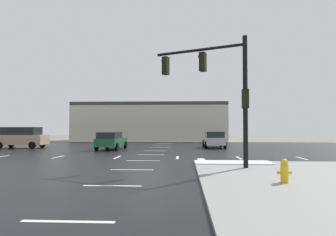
# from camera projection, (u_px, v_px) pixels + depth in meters

# --- Properties ---
(ground_plane) EXTENTS (120.00, 120.00, 0.00)m
(ground_plane) POSITION_uv_depth(u_px,v_px,m) (147.00, 158.00, 20.46)
(ground_plane) COLOR slate
(road_asphalt) EXTENTS (44.00, 44.00, 0.02)m
(road_asphalt) POSITION_uv_depth(u_px,v_px,m) (147.00, 158.00, 20.46)
(road_asphalt) COLOR black
(road_asphalt) RESTS_ON ground_plane
(snow_strip_curbside) EXTENTS (4.00, 1.60, 0.06)m
(snow_strip_curbside) POSITION_uv_depth(u_px,v_px,m) (233.00, 162.00, 16.21)
(snow_strip_curbside) COLOR white
(snow_strip_curbside) RESTS_ON sidewalk_corner
(lane_markings) EXTENTS (36.15, 36.15, 0.01)m
(lane_markings) POSITION_uv_depth(u_px,v_px,m) (164.00, 160.00, 19.02)
(lane_markings) COLOR silver
(lane_markings) RESTS_ON road_asphalt
(traffic_signal_mast) EXTENTS (4.41, 2.20, 6.16)m
(traffic_signal_mast) POSITION_uv_depth(u_px,v_px,m) (219.00, 82.00, 15.01)
(traffic_signal_mast) COLOR black
(traffic_signal_mast) RESTS_ON sidewalk_corner
(fire_hydrant) EXTENTS (0.48, 0.26, 0.79)m
(fire_hydrant) POSITION_uv_depth(u_px,v_px,m) (284.00, 171.00, 10.51)
(fire_hydrant) COLOR gold
(fire_hydrant) RESTS_ON sidewalk_corner
(strip_building_background) EXTENTS (22.45, 8.00, 5.68)m
(strip_building_background) POSITION_uv_depth(u_px,v_px,m) (151.00, 122.00, 47.35)
(strip_building_background) COLOR beige
(strip_building_background) RESTS_ON ground_plane
(suv_tan) EXTENTS (4.89, 2.29, 2.03)m
(suv_tan) POSITION_uv_depth(u_px,v_px,m) (21.00, 137.00, 30.15)
(suv_tan) COLOR tan
(suv_tan) RESTS_ON road_asphalt
(sedan_silver) EXTENTS (2.05, 4.55, 1.58)m
(sedan_silver) POSITION_uv_depth(u_px,v_px,m) (214.00, 139.00, 30.55)
(sedan_silver) COLOR #B7BABF
(sedan_silver) RESTS_ON road_asphalt
(sedan_green) EXTENTS (2.23, 4.62, 1.58)m
(sedan_green) POSITION_uv_depth(u_px,v_px,m) (111.00, 140.00, 28.00)
(sedan_green) COLOR #195933
(sedan_green) RESTS_ON road_asphalt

